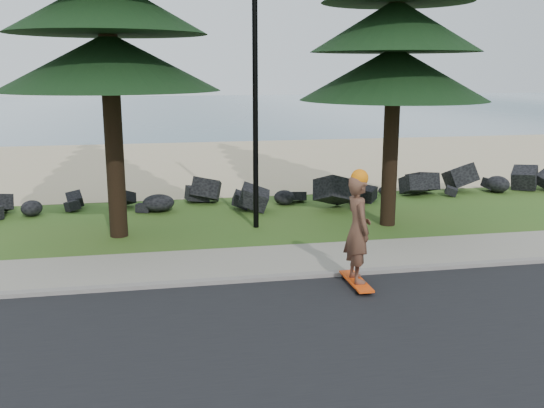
% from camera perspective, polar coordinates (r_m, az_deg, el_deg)
% --- Properties ---
extents(ground, '(160.00, 160.00, 0.00)m').
position_cam_1_polar(ground, '(12.96, 0.80, -5.77)').
color(ground, '#315C1C').
rests_on(ground, ground).
extents(road, '(160.00, 7.00, 0.02)m').
position_cam_1_polar(road, '(8.94, 6.82, -14.71)').
color(road, black).
rests_on(road, ground).
extents(kerb, '(160.00, 0.20, 0.10)m').
position_cam_1_polar(kerb, '(12.11, 1.67, -6.87)').
color(kerb, gray).
rests_on(kerb, ground).
extents(sidewalk, '(160.00, 2.00, 0.08)m').
position_cam_1_polar(sidewalk, '(13.13, 0.63, -5.33)').
color(sidewalk, gray).
rests_on(sidewalk, ground).
extents(beach_sand, '(160.00, 15.00, 0.01)m').
position_cam_1_polar(beach_sand, '(26.97, -5.43, 3.92)').
color(beach_sand, tan).
rests_on(beach_sand, ground).
extents(ocean, '(160.00, 58.00, 0.01)m').
position_cam_1_polar(ocean, '(63.22, -8.66, 8.88)').
color(ocean, '#3E6276').
rests_on(ocean, ground).
extents(seawall_boulders, '(60.00, 2.40, 1.10)m').
position_cam_1_polar(seawall_boulders, '(18.28, -2.73, -0.28)').
color(seawall_boulders, black).
rests_on(seawall_boulders, ground).
extents(lamp_post, '(0.25, 0.14, 8.14)m').
position_cam_1_polar(lamp_post, '(15.44, -1.60, 12.81)').
color(lamp_post, black).
rests_on(lamp_post, ground).
extents(skateboarder, '(0.49, 1.22, 2.27)m').
position_cam_1_polar(skateboarder, '(11.49, 8.09, -2.39)').
color(skateboarder, '#F3480E').
rests_on(skateboarder, ground).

